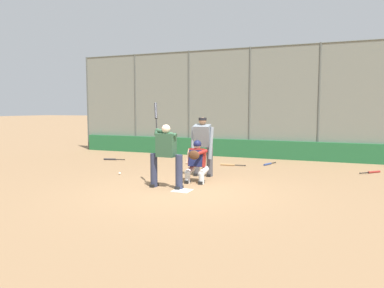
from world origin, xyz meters
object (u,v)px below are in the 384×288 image
Objects in this scene: batter_at_plate at (166,154)px; umpire_home at (203,145)px; spare_bat_third_base_side at (111,159)px; spare_bat_first_base_side at (372,172)px; spare_bat_by_padding at (268,164)px; baseball_loose at (120,173)px; fielding_glove_on_dirt at (165,154)px; spare_bat_near_backstop at (229,165)px; catcher_behind_plate at (196,161)px.

umpire_home is (-0.27, -1.88, 0.06)m from batter_at_plate.
batter_at_plate is at bearing 122.83° from spare_bat_third_base_side.
spare_bat_first_base_side is at bearing -136.45° from batter_at_plate.
spare_bat_by_padding is at bearing -118.34° from umpire_home.
spare_bat_by_padding is at bearing 126.12° from spare_bat_first_base_side.
fielding_glove_on_dirt is at bearing -79.94° from baseball_loose.
umpire_home is 2.68m from baseball_loose.
spare_bat_by_padding is (-1.22, -0.72, 0.00)m from spare_bat_near_backstop.
spare_bat_near_backstop and spare_bat_third_base_side have the same top height.
umpire_home is at bearing 141.82° from spare_bat_third_base_side.
batter_at_plate is 2.39× the size of spare_bat_near_backstop.
fielding_glove_on_dirt reaches higher than spare_bat_first_base_side.
spare_bat_first_base_side is at bearing 178.08° from spare_bat_near_backstop.
umpire_home is at bearing -95.95° from batter_at_plate.
umpire_home is at bearing -82.35° from catcher_behind_plate.
spare_bat_third_base_side is at bearing -26.15° from umpire_home.
spare_bat_by_padding is 3.34m from spare_bat_first_base_side.
batter_at_plate is 4.24m from spare_bat_near_backstop.
spare_bat_third_base_side is (4.67, -2.83, -0.56)m from catcher_behind_plate.
spare_bat_by_padding is at bearing -135.91° from baseball_loose.
umpire_home is 2.75× the size of spare_bat_first_base_side.
catcher_behind_plate is 15.42× the size of baseball_loose.
baseball_loose is (2.60, -0.23, -0.55)m from catcher_behind_plate.
fielding_glove_on_dirt is at bearing -54.62° from umpire_home.
spare_bat_third_base_side is (4.22, -3.77, -0.84)m from batter_at_plate.
spare_bat_first_base_side is 8.11m from fielding_glove_on_dirt.
fielding_glove_on_dirt is (3.44, -5.01, -0.54)m from catcher_behind_plate.
baseball_loose reaches higher than spare_bat_near_backstop.
spare_bat_near_backstop is at bearing -92.67° from catcher_behind_plate.
catcher_behind_plate is (-0.45, -0.94, -0.28)m from batter_at_plate.
umpire_home is 5.77× the size of fielding_glove_on_dirt.
spare_bat_near_backstop is 4.54m from spare_bat_first_base_side.
catcher_behind_plate is 3.24m from spare_bat_near_backstop.
umpire_home is (0.18, -0.94, 0.34)m from catcher_behind_plate.
umpire_home reaches higher than catcher_behind_plate.
umpire_home is at bearing 128.76° from fielding_glove_on_dirt.
fielding_glove_on_dirt is (-1.23, -2.18, 0.02)m from spare_bat_third_base_side.
spare_bat_third_base_side and spare_bat_first_base_side have the same top height.
batter_at_plate is 1.88× the size of catcher_behind_plate.
batter_at_plate is 2.64× the size of spare_bat_by_padding.
umpire_home reaches higher than spare_bat_near_backstop.
batter_at_plate is 29.05× the size of baseball_loose.
batter_at_plate is 6.66m from spare_bat_first_base_side.
catcher_behind_plate is at bearing 124.50° from fielding_glove_on_dirt.
spare_bat_near_backstop is (0.02, -3.19, -0.56)m from catcher_behind_plate.
batter_at_plate is 1.24× the size of umpire_home.
spare_bat_first_base_side is at bearing 168.28° from spare_bat_third_base_side.
catcher_behind_plate is 6.10m from fielding_glove_on_dirt.
spare_bat_by_padding is 4.77m from fielding_glove_on_dirt.
spare_bat_third_base_side is 1.30× the size of spare_bat_first_base_side.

